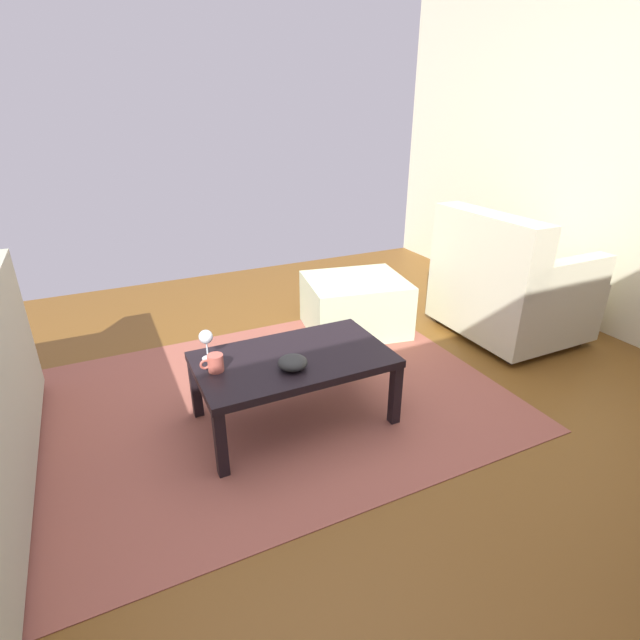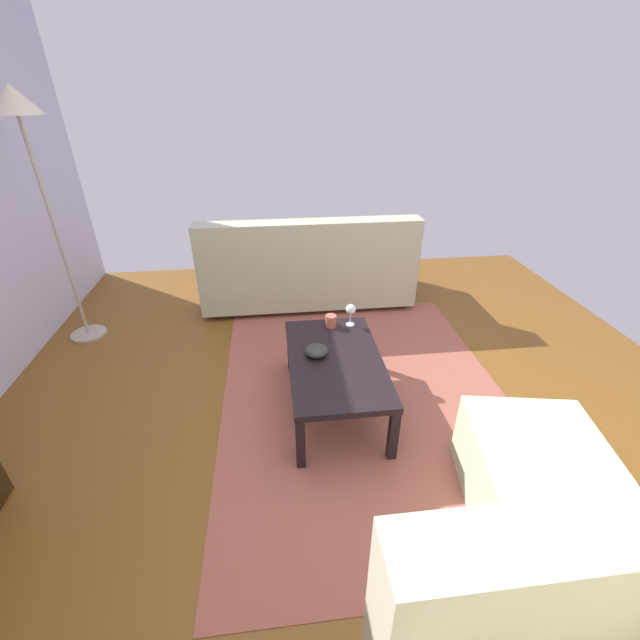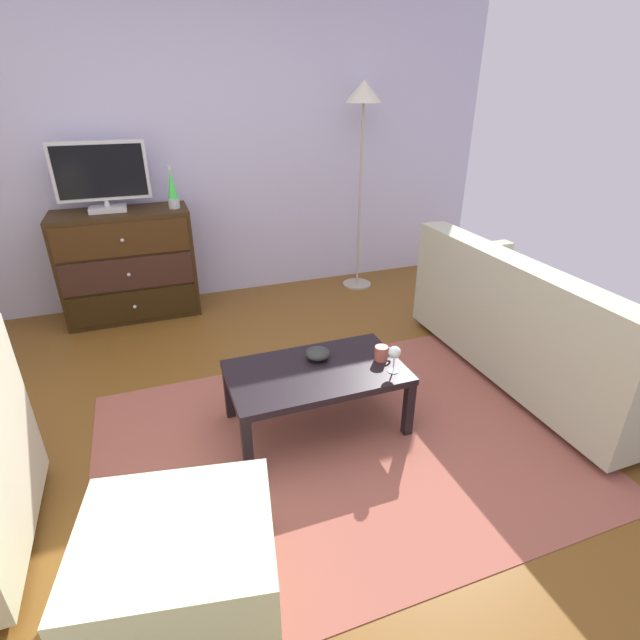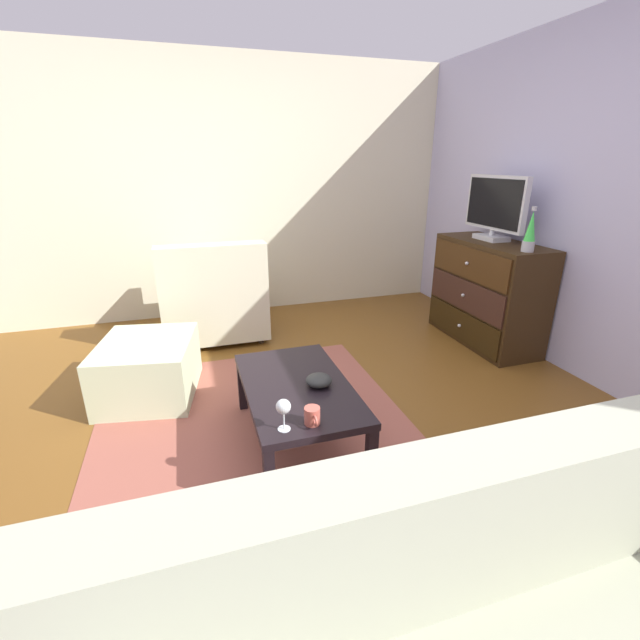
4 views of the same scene
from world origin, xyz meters
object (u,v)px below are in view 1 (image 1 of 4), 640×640
Objects in this scene: coffee_table at (294,364)px; armchair at (507,287)px; mug at (215,363)px; wine_glass at (206,338)px; ottoman at (355,305)px; bowl_decorative at (293,363)px.

coffee_table is 1.08× the size of armchair.
armchair reaches higher than mug.
wine_glass is at bearing -88.51° from mug.
ottoman is (0.93, -0.53, -0.17)m from armchair.
wine_glass reaches higher than coffee_table.
armchair is at bearing 150.44° from ottoman.
mug is at bearing 33.54° from ottoman.
wine_glass is at bearing 4.04° from armchair.
coffee_table is 1.40× the size of ottoman.
mug is (0.39, -0.03, 0.09)m from coffee_table.
armchair is 1.30× the size of ottoman.
wine_glass is 1.38× the size of mug.
armchair is at bearing -169.84° from coffee_table.
mug reaches higher than ottoman.
ottoman is at bearing -134.91° from coffee_table.
armchair is 1.08m from ottoman.
armchair is (-2.17, -0.15, -0.13)m from wine_glass.
armchair reaches higher than coffee_table.
coffee_table is 8.61× the size of mug.
coffee_table is at bearing 176.14° from mug.
mug is 0.37m from bowl_decorative.
ottoman is (-1.24, -0.68, -0.30)m from wine_glass.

